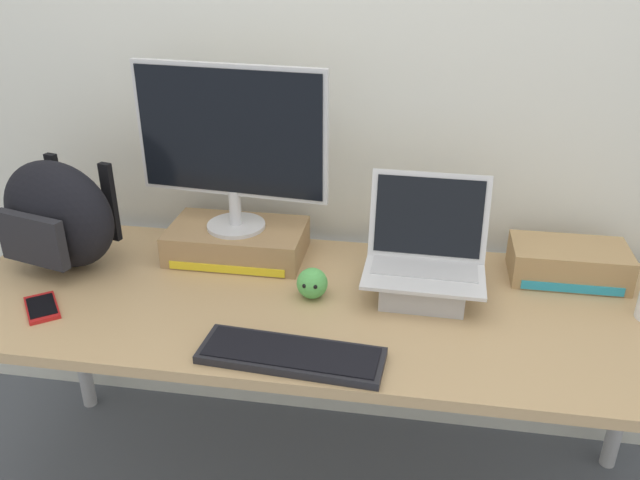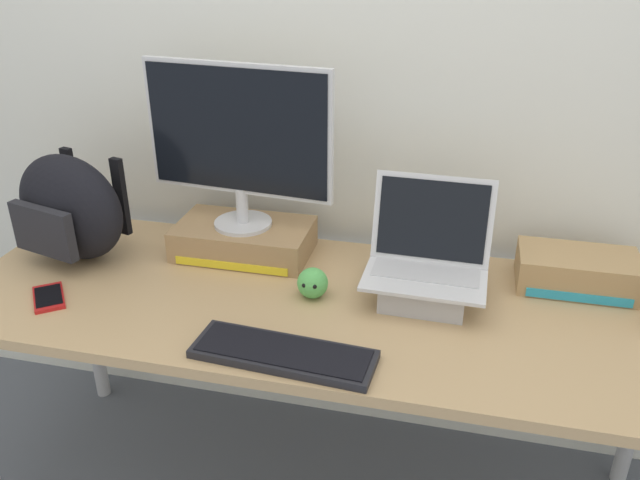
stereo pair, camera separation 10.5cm
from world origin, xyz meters
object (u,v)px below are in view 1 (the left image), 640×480
plush_toy (312,283)px  toner_box_cyan (568,262)px  messenger_backpack (58,215)px  toner_box_yellow (237,241)px  external_keyboard (291,355)px  cell_phone (42,307)px  desktop_monitor (231,141)px  open_laptop (424,273)px

plush_toy → toner_box_cyan: (0.70, 0.22, 0.01)m
messenger_backpack → plush_toy: messenger_backpack is taller
messenger_backpack → toner_box_cyan: 1.47m
toner_box_cyan → toner_box_yellow: bearing=-179.0°
external_keyboard → toner_box_cyan: toner_box_cyan is taller
cell_phone → toner_box_cyan: size_ratio=0.49×
desktop_monitor → open_laptop: size_ratio=1.73×
open_laptop → plush_toy: size_ratio=3.86×
toner_box_cyan → external_keyboard: bearing=-144.2°
messenger_backpack → toner_box_cyan: messenger_backpack is taller
external_keyboard → open_laptop: bearing=53.7°
desktop_monitor → plush_toy: 0.46m
toner_box_yellow → plush_toy: (0.27, -0.20, -0.00)m
external_keyboard → plush_toy: bearing=94.0°
open_laptop → messenger_backpack: bearing=-178.5°
plush_toy → toner_box_cyan: bearing=17.5°
desktop_monitor → toner_box_yellow: bearing=88.0°
toner_box_yellow → desktop_monitor: 0.32m
messenger_backpack → cell_phone: size_ratio=2.56×
open_laptop → messenger_backpack: 1.05m
external_keyboard → messenger_backpack: size_ratio=1.09×
toner_box_yellow → open_laptop: 0.58m
toner_box_yellow → cell_phone: (-0.43, -0.38, -0.04)m
open_laptop → cell_phone: (-0.99, -0.24, -0.06)m
desktop_monitor → cell_phone: 0.67m
desktop_monitor → external_keyboard: 0.66m
plush_toy → cell_phone: bearing=-165.5°
desktop_monitor → toner_box_cyan: 1.02m
open_laptop → messenger_backpack: (-1.05, -0.00, 0.09)m
plush_toy → toner_box_yellow: bearing=142.6°
toner_box_yellow → desktop_monitor: bearing=-97.6°
messenger_backpack → plush_toy: 0.77m
toner_box_cyan → cell_phone: bearing=-164.0°
toner_box_yellow → messenger_backpack: messenger_backpack is taller
desktop_monitor → open_laptop: 0.65m
open_laptop → toner_box_cyan: 0.43m
desktop_monitor → plush_toy: (0.27, -0.20, -0.32)m
cell_phone → plush_toy: size_ratio=1.87×
toner_box_cyan → plush_toy: bearing=-162.5°
messenger_backpack → toner_box_yellow: bearing=30.7°
external_keyboard → plush_toy: plush_toy is taller
toner_box_yellow → open_laptop: open_laptop is taller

